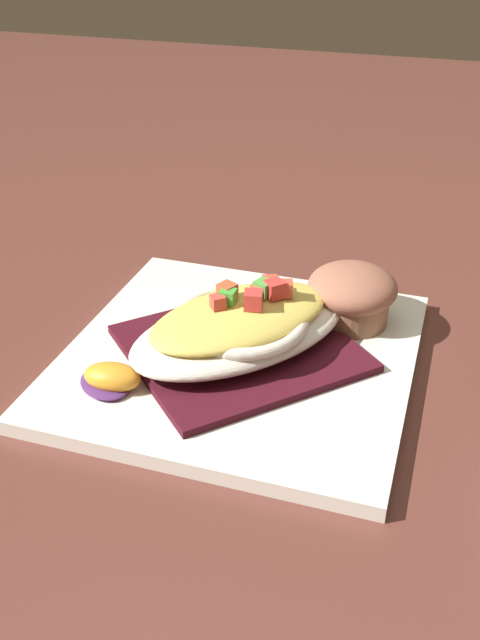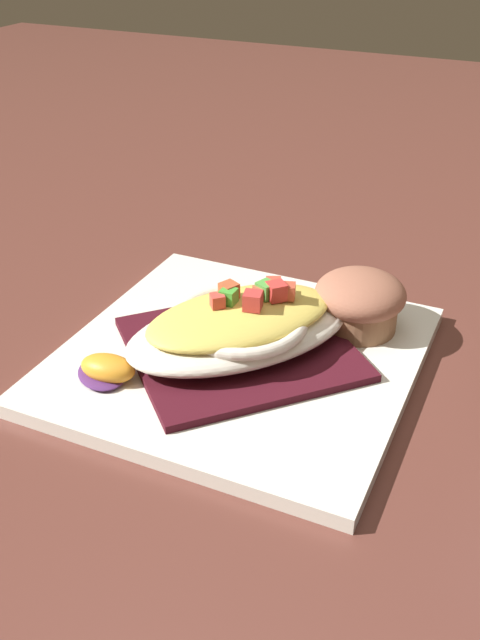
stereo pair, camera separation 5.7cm
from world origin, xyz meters
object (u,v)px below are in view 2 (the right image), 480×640
object	(u,v)px
square_plate	(240,358)
gratin_dish	(240,324)
muffin	(360,301)
orange_garnish	(106,370)

from	to	relation	value
square_plate	gratin_dish	xyz separation A→B (m)	(0.00, 0.00, 0.03)
square_plate	muffin	bearing A→B (deg)	45.53
gratin_dish	muffin	bearing A→B (deg)	45.50
muffin	orange_garnish	bearing A→B (deg)	-134.85
gratin_dish	orange_garnish	world-z (taller)	gratin_dish
square_plate	orange_garnish	bearing A→B (deg)	-135.23
square_plate	gratin_dish	distance (m)	0.03
orange_garnish	muffin	bearing A→B (deg)	45.15
muffin	orange_garnish	xyz separation A→B (m)	(-0.15, -0.15, -0.02)
gratin_dish	muffin	world-z (taller)	gratin_dish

